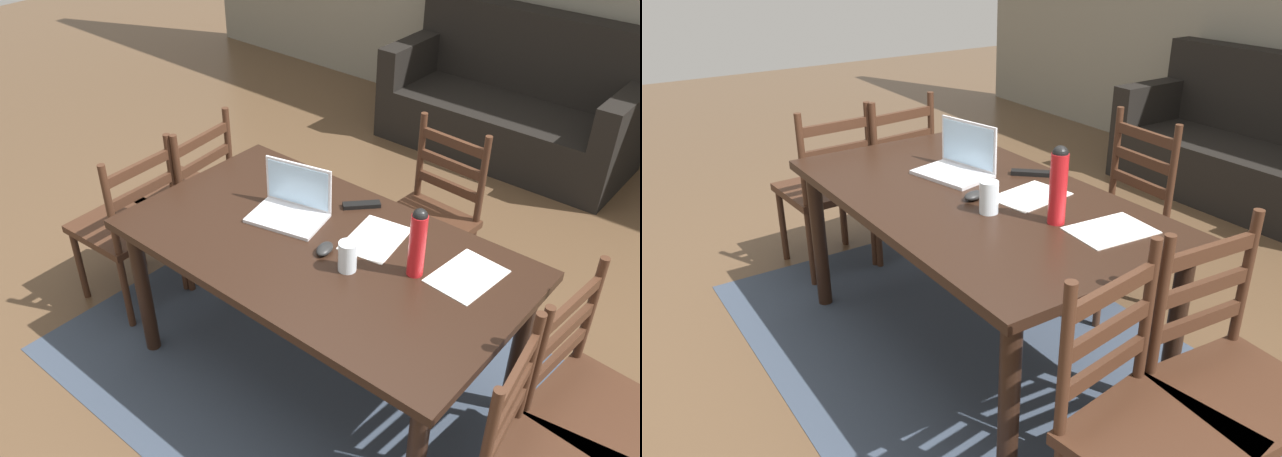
{
  "view_description": "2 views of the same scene",
  "coord_description": "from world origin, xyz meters",
  "views": [
    {
      "loc": [
        1.46,
        -1.72,
        2.38
      ],
      "look_at": [
        -0.13,
        0.15,
        0.71
      ],
      "focal_mm": 37.66,
      "sensor_mm": 36.0,
      "label": 1
    },
    {
      "loc": [
        2.0,
        -1.41,
        1.74
      ],
      "look_at": [
        -0.12,
        0.02,
        0.56
      ],
      "focal_mm": 36.01,
      "sensor_mm": 36.0,
      "label": 2
    }
  ],
  "objects": [
    {
      "name": "ground_plane",
      "position": [
        0.0,
        0.0,
        0.0
      ],
      "size": [
        14.0,
        14.0,
        0.0
      ],
      "primitive_type": "plane",
      "color": "brown"
    },
    {
      "name": "area_rug",
      "position": [
        0.0,
        0.0,
        0.0
      ],
      "size": [
        2.5,
        1.69,
        0.01
      ],
      "primitive_type": "cube",
      "color": "#333D4C",
      "rests_on": "ground"
    },
    {
      "name": "dining_table",
      "position": [
        0.0,
        0.0,
        0.67
      ],
      "size": [
        1.69,
        0.95,
        0.76
      ],
      "color": "black",
      "rests_on": "ground"
    },
    {
      "name": "chair_far_head",
      "position": [
        0.0,
        0.85,
        0.46
      ],
      "size": [
        0.47,
        0.47,
        0.95
      ],
      "color": "#3D2316",
      "rests_on": "ground"
    },
    {
      "name": "chair_left_far",
      "position": [
        -1.13,
        0.2,
        0.46
      ],
      "size": [
        0.49,
        0.49,
        0.95
      ],
      "color": "#3D2316",
      "rests_on": "ground"
    },
    {
      "name": "chair_right_far",
      "position": [
        1.13,
        0.19,
        0.46
      ],
      "size": [
        0.48,
        0.48,
        0.95
      ],
      "color": "#3D2316",
      "rests_on": "ground"
    },
    {
      "name": "chair_right_near",
      "position": [
        1.13,
        -0.2,
        0.46
      ],
      "size": [
        0.5,
        0.5,
        0.95
      ],
      "color": "#3D2316",
      "rests_on": "ground"
    },
    {
      "name": "chair_left_near",
      "position": [
        -1.13,
        -0.19,
        0.46
      ],
      "size": [
        0.46,
        0.46,
        0.95
      ],
      "color": "#3D2316",
      "rests_on": "ground"
    },
    {
      "name": "couch",
      "position": [
        -0.45,
        2.7,
        0.36
      ],
      "size": [
        1.8,
        0.8,
        1.0
      ],
      "color": "black",
      "rests_on": "ground"
    },
    {
      "name": "laptop",
      "position": [
        -0.25,
        0.09,
        0.82
      ],
      "size": [
        0.36,
        0.29,
        0.23
      ],
      "color": "silver",
      "rests_on": "dining_table"
    },
    {
      "name": "water_bottle",
      "position": [
        0.4,
        0.09,
        0.92
      ],
      "size": [
        0.07,
        0.07,
        0.3
      ],
      "color": "red",
      "rests_on": "dining_table"
    },
    {
      "name": "drinking_glass",
      "position": [
        0.18,
        -0.06,
        0.83
      ],
      "size": [
        0.07,
        0.07,
        0.13
      ],
      "primitive_type": "cylinder",
      "color": "silver",
      "rests_on": "dining_table"
    },
    {
      "name": "computer_mouse",
      "position": [
        0.04,
        -0.03,
        0.78
      ],
      "size": [
        0.08,
        0.11,
        0.03
      ],
      "primitive_type": "ellipsoid",
      "rotation": [
        0.0,
        0.0,
        0.25
      ],
      "color": "black",
      "rests_on": "dining_table"
    },
    {
      "name": "tv_remote",
      "position": [
        -0.05,
        0.34,
        0.77
      ],
      "size": [
        0.15,
        0.15,
        0.02
      ],
      "primitive_type": "cube",
      "rotation": [
        0.0,
        0.0,
        2.39
      ],
      "color": "black",
      "rests_on": "dining_table"
    },
    {
      "name": "paper_stack_left",
      "position": [
        0.57,
        0.21,
        0.77
      ],
      "size": [
        0.24,
        0.31,
        0.0
      ],
      "primitive_type": "cube",
      "rotation": [
        0.0,
        0.0,
        -0.09
      ],
      "color": "white",
      "rests_on": "dining_table"
    },
    {
      "name": "paper_stack_right",
      "position": [
        0.15,
        0.18,
        0.77
      ],
      "size": [
        0.25,
        0.33,
        0.0
      ],
      "primitive_type": "cube",
      "rotation": [
        0.0,
        0.0,
        0.16
      ],
      "color": "white",
      "rests_on": "dining_table"
    }
  ]
}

